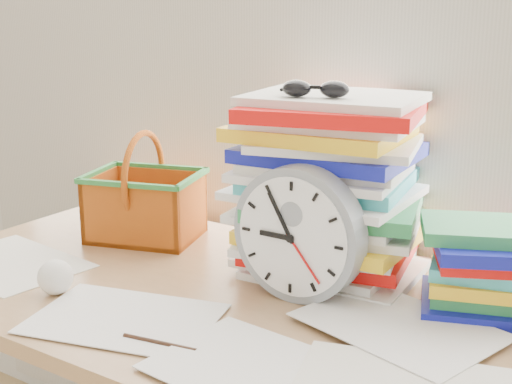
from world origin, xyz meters
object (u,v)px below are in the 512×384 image
Objects in this scene: desk at (236,332)px; clock at (299,234)px; book_stack at (499,268)px; basket at (144,186)px; paper_stack at (330,186)px.

desk is 5.54× the size of clock.
desk is 0.50m from book_stack.
basket is (-0.80, -0.04, 0.04)m from book_stack.
paper_stack reaches higher than book_stack.
paper_stack reaches higher than clock.
clock reaches higher than basket.
paper_stack is 1.34× the size of book_stack.
paper_stack is 0.16m from clock.
book_stack is at bearing -14.57° from basket.
book_stack is at bearing 24.62° from clock.
desk is 3.86× the size of paper_stack.
paper_stack is 1.44× the size of clock.
clock reaches higher than book_stack.
paper_stack is at bearing 68.08° from desk.
basket is at bearing 166.81° from clock.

